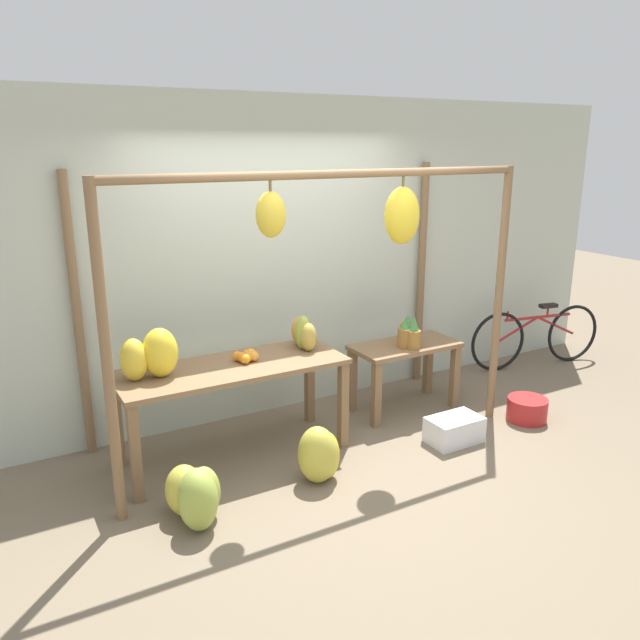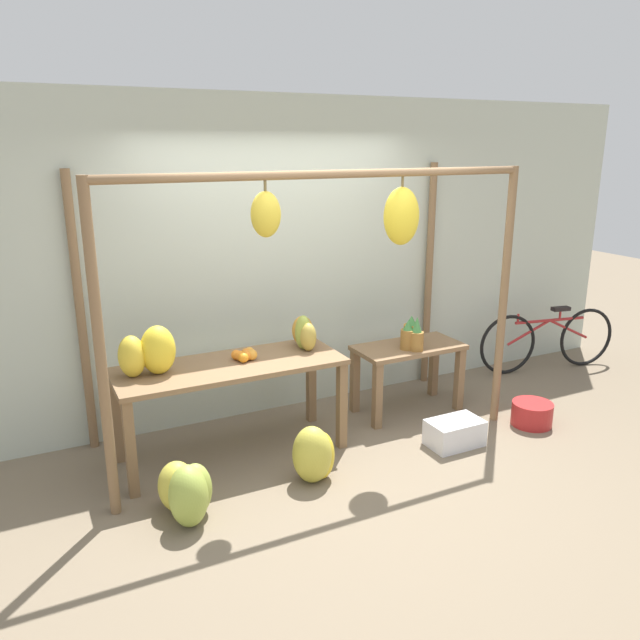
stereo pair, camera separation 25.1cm
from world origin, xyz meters
The scene contains 14 objects.
ground_plane centered at (0.00, 0.00, 0.00)m, with size 20.00×20.00×0.00m, color #756651.
shop_wall_back centered at (0.00, 1.43, 1.40)m, with size 8.00×0.08×2.80m.
stall_awning centered at (0.11, 0.51, 1.57)m, with size 3.36×1.22×2.22m.
display_table_main centered at (-0.66, 0.71, 0.66)m, with size 1.76×0.67×0.76m.
display_table_side centered at (1.05, 0.79, 0.49)m, with size 0.99×0.49×0.63m.
banana_pile_on_table centered at (-1.26, 0.74, 0.94)m, with size 0.43×0.26×0.36m.
orange_pile centered at (-0.54, 0.73, 0.80)m, with size 0.19×0.17×0.09m.
pineapple_cluster centered at (1.04, 0.73, 0.75)m, with size 0.25×0.31×0.31m.
banana_pile_ground_left centered at (-1.23, 0.00, 0.19)m, with size 0.42×0.53×0.42m.
banana_pile_ground_right centered at (-0.26, 0.04, 0.21)m, with size 0.41×0.38×0.43m.
fruit_crate_white centered at (1.01, 0.04, 0.11)m, with size 0.45×0.28×0.22m.
blue_bucket centered at (1.86, 0.04, 0.10)m, with size 0.35×0.35×0.21m.
parked_bicycle centered at (3.03, 1.02, 0.34)m, with size 1.61×0.35×0.70m.
papaya_pile centered at (0.01, 0.80, 0.89)m, with size 0.23×0.36×0.29m.
Camera 1 is at (-2.28, -3.52, 2.40)m, focal length 35.00 mm.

